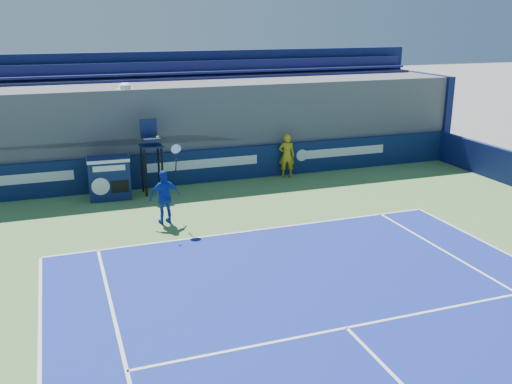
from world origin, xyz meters
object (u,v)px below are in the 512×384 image
object	(u,v)px
match_clock	(109,177)
umpire_chair	(151,149)
tennis_player	(165,197)
ball_person	(287,156)

from	to	relation	value
match_clock	umpire_chair	bearing A→B (deg)	7.75
match_clock	umpire_chair	world-z (taller)	umpire_chair
match_clock	umpire_chair	xyz separation A→B (m)	(1.42, 0.19, 0.79)
umpire_chair	tennis_player	size ratio (longest dim) A/B	0.96
ball_person	umpire_chair	xyz separation A→B (m)	(-5.01, -0.35, 0.71)
umpire_chair	tennis_player	distance (m)	3.18
ball_person	match_clock	distance (m)	6.45
ball_person	match_clock	world-z (taller)	ball_person
tennis_player	umpire_chair	bearing A→B (deg)	86.86
ball_person	umpire_chair	world-z (taller)	umpire_chair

